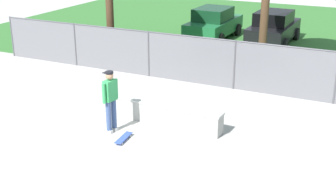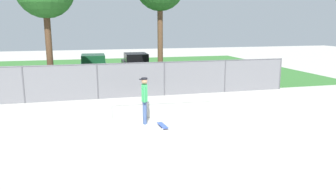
# 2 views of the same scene
# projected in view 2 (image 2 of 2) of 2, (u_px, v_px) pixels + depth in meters

# --- Properties ---
(ground_plane) EXTENTS (80.00, 80.00, 0.00)m
(ground_plane) POSITION_uv_depth(u_px,v_px,m) (157.00, 131.00, 11.90)
(ground_plane) COLOR #ADAAA3
(grass_strip) EXTENTS (29.55, 20.00, 0.02)m
(grass_strip) POSITION_uv_depth(u_px,v_px,m) (113.00, 71.00, 27.20)
(grass_strip) COLOR #336B2D
(grass_strip) RESTS_ON ground
(concrete_ledge) EXTENTS (4.13, 0.71, 0.66)m
(concrete_ledge) POSITION_uv_depth(u_px,v_px,m) (161.00, 108.00, 13.83)
(concrete_ledge) COLOR #999993
(concrete_ledge) RESTS_ON ground
(skateboarder) EXTENTS (0.35, 0.59, 1.84)m
(skateboarder) POSITION_uv_depth(u_px,v_px,m) (145.00, 99.00, 12.34)
(skateboarder) COLOR beige
(skateboarder) RESTS_ON ground
(skateboard) EXTENTS (0.27, 0.81, 0.09)m
(skateboard) POSITION_uv_depth(u_px,v_px,m) (163.00, 125.00, 12.36)
(skateboard) COLOR #334CB2
(skateboard) RESTS_ON ground
(chainlink_fence) EXTENTS (17.62, 0.07, 1.83)m
(chainlink_fence) POSITION_uv_depth(u_px,v_px,m) (132.00, 79.00, 17.26)
(chainlink_fence) COLOR #4C4C51
(chainlink_fence) RESTS_ON ground
(car_green) EXTENTS (2.12, 4.25, 1.66)m
(car_green) POSITION_uv_depth(u_px,v_px,m) (93.00, 66.00, 23.67)
(car_green) COLOR #1E6638
(car_green) RESTS_ON ground
(car_black) EXTENTS (2.12, 4.25, 1.66)m
(car_black) POSITION_uv_depth(u_px,v_px,m) (136.00, 64.00, 24.71)
(car_black) COLOR black
(car_black) RESTS_ON ground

